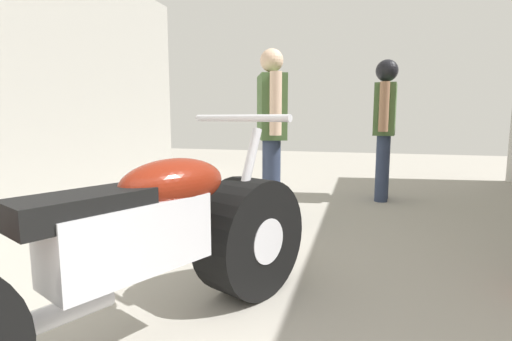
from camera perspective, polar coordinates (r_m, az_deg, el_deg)
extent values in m
plane|color=#9E998E|center=(3.24, 2.52, -9.81)|extent=(16.26, 16.26, 0.00)
cylinder|color=black|center=(2.16, -0.88, -9.82)|extent=(0.51, 0.70, 0.65)
cylinder|color=silver|center=(2.16, -0.88, -9.82)|extent=(0.35, 0.34, 0.25)
cube|color=silver|center=(1.64, -18.18, -9.28)|extent=(0.49, 0.70, 0.29)
ellipsoid|color=maroon|center=(1.73, -12.12, -1.95)|extent=(0.46, 0.59, 0.23)
cube|color=black|center=(1.52, -24.32, -5.00)|extent=(0.41, 0.54, 0.10)
cylinder|color=silver|center=(2.06, -1.64, -1.92)|extent=(0.15, 0.26, 0.59)
cylinder|color=silver|center=(2.00, -2.46, 7.79)|extent=(0.59, 0.29, 0.04)
cylinder|color=silver|center=(1.74, -29.49, -18.90)|extent=(0.32, 0.55, 0.09)
cylinder|color=#2D3851|center=(3.60, 2.46, -1.64)|extent=(0.19, 0.19, 0.78)
cylinder|color=#2D3851|center=(3.79, 2.06, -1.16)|extent=(0.19, 0.19, 0.78)
cube|color=#476638|center=(3.64, 2.32, 9.35)|extent=(0.37, 0.49, 0.60)
cylinder|color=beige|center=(3.38, 2.94, 9.88)|extent=(0.14, 0.14, 0.55)
cylinder|color=beige|center=(3.91, 1.78, 9.62)|extent=(0.14, 0.14, 0.55)
sphere|color=beige|center=(3.68, 2.35, 16.03)|extent=(0.22, 0.22, 0.22)
cylinder|color=#2D3851|center=(4.91, 18.35, 0.53)|extent=(0.16, 0.16, 0.78)
cylinder|color=#2D3851|center=(4.72, 18.23, 0.25)|extent=(0.16, 0.16, 0.78)
cube|color=#476638|center=(4.78, 18.65, 8.58)|extent=(0.28, 0.45, 0.60)
cylinder|color=#9E7051|center=(5.05, 18.81, 8.80)|extent=(0.12, 0.12, 0.55)
cylinder|color=#9E7051|center=(4.52, 18.50, 8.97)|extent=(0.12, 0.12, 0.55)
sphere|color=black|center=(4.81, 18.88, 13.67)|extent=(0.22, 0.22, 0.22)
sphere|color=black|center=(4.81, 18.89, 13.86)|extent=(0.25, 0.25, 0.25)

